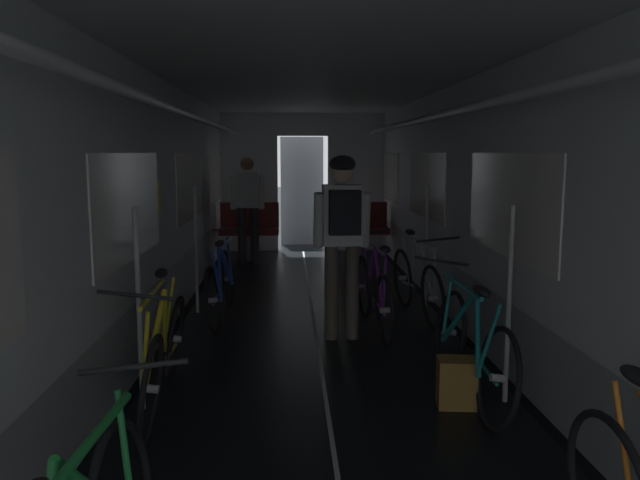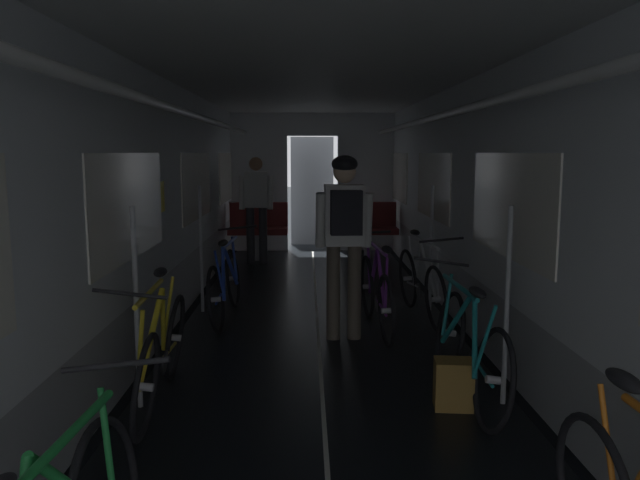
% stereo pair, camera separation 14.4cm
% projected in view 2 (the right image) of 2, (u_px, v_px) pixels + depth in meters
% --- Properties ---
extents(train_car_shell, '(3.14, 12.34, 2.57)m').
position_uv_depth(train_car_shell, '(319.00, 159.00, 5.56)').
color(train_car_shell, black).
rests_on(train_car_shell, ground).
extents(bench_seat_far_left, '(0.98, 0.51, 0.95)m').
position_uv_depth(bench_seat_far_left, '(258.00, 225.00, 10.13)').
color(bench_seat_far_left, gray).
rests_on(bench_seat_far_left, ground).
extents(bench_seat_far_right, '(0.98, 0.51, 0.95)m').
position_uv_depth(bench_seat_far_right, '(367.00, 225.00, 10.17)').
color(bench_seat_far_right, gray).
rests_on(bench_seat_far_right, ground).
extents(bicycle_blue, '(0.44, 1.69, 0.95)m').
position_uv_depth(bicycle_blue, '(225.00, 284.00, 6.50)').
color(bicycle_blue, black).
rests_on(bicycle_blue, ground).
extents(bicycle_silver, '(0.45, 1.69, 0.95)m').
position_uv_depth(bicycle_silver, '(421.00, 283.00, 6.51)').
color(bicycle_silver, black).
rests_on(bicycle_silver, ground).
extents(bicycle_teal, '(0.44, 1.69, 0.96)m').
position_uv_depth(bicycle_teal, '(469.00, 348.00, 4.37)').
color(bicycle_teal, black).
rests_on(bicycle_teal, ground).
extents(bicycle_yellow, '(0.44, 1.69, 0.95)m').
position_uv_depth(bicycle_yellow, '(161.00, 352.00, 4.27)').
color(bicycle_yellow, black).
rests_on(bicycle_yellow, ground).
extents(person_cyclist_aisle, '(0.54, 0.40, 1.73)m').
position_uv_depth(person_cyclist_aisle, '(344.00, 227.00, 5.69)').
color(person_cyclist_aisle, brown).
rests_on(person_cyclist_aisle, ground).
extents(bicycle_purple_in_aisle, '(0.44, 1.69, 0.94)m').
position_uv_depth(bicycle_purple_in_aisle, '(376.00, 293.00, 6.06)').
color(bicycle_purple_in_aisle, black).
rests_on(bicycle_purple_in_aisle, ground).
extents(person_standing_near_bench, '(0.53, 0.23, 1.69)m').
position_uv_depth(person_standing_near_bench, '(256.00, 203.00, 9.70)').
color(person_standing_near_bench, '#2D2D33').
rests_on(person_standing_near_bench, ground).
extents(backpack_on_floor, '(0.28, 0.23, 0.34)m').
position_uv_depth(backpack_on_floor, '(453.00, 384.00, 4.25)').
color(backpack_on_floor, olive).
rests_on(backpack_on_floor, ground).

